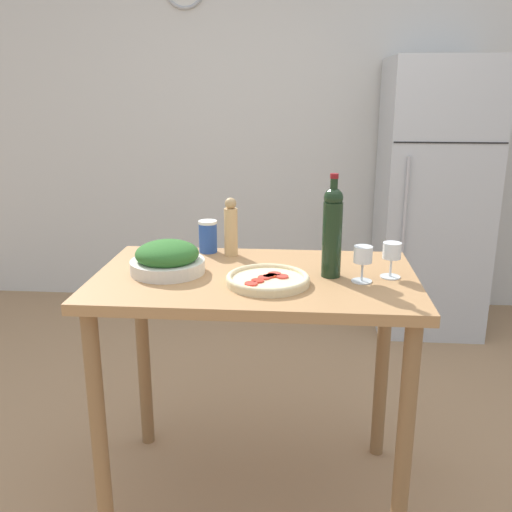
{
  "coord_description": "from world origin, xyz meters",
  "views": [
    {
      "loc": [
        0.16,
        -1.93,
        1.55
      ],
      "look_at": [
        0.0,
        0.03,
        0.97
      ],
      "focal_mm": 40.0,
      "sensor_mm": 36.0,
      "label": 1
    }
  ],
  "objects_px": {
    "wine_bottle": "(332,230)",
    "wine_glass_far": "(392,253)",
    "homemade_pizza": "(268,279)",
    "wine_glass_near": "(363,257)",
    "pepper_mill": "(231,228)",
    "refrigerator": "(432,198)",
    "salt_canister": "(208,236)",
    "salad_bowl": "(167,259)"
  },
  "relations": [
    {
      "from": "wine_glass_far",
      "to": "homemade_pizza",
      "type": "distance_m",
      "value": 0.45
    },
    {
      "from": "refrigerator",
      "to": "wine_bottle",
      "type": "bearing_deg",
      "value": -112.15
    },
    {
      "from": "wine_glass_far",
      "to": "homemade_pizza",
      "type": "height_order",
      "value": "wine_glass_far"
    },
    {
      "from": "refrigerator",
      "to": "pepper_mill",
      "type": "xyz_separation_m",
      "value": [
        -1.12,
        -1.56,
        0.15
      ]
    },
    {
      "from": "refrigerator",
      "to": "salt_canister",
      "type": "height_order",
      "value": "refrigerator"
    },
    {
      "from": "wine_glass_near",
      "to": "homemade_pizza",
      "type": "relative_size",
      "value": 0.44
    },
    {
      "from": "salt_canister",
      "to": "salad_bowl",
      "type": "bearing_deg",
      "value": -109.77
    },
    {
      "from": "salad_bowl",
      "to": "salt_canister",
      "type": "xyz_separation_m",
      "value": [
        0.1,
        0.28,
        0.01
      ]
    },
    {
      "from": "pepper_mill",
      "to": "wine_glass_far",
      "type": "bearing_deg",
      "value": -21.26
    },
    {
      "from": "wine_glass_far",
      "to": "refrigerator",
      "type": "bearing_deg",
      "value": 73.76
    },
    {
      "from": "wine_glass_near",
      "to": "salad_bowl",
      "type": "height_order",
      "value": "wine_glass_near"
    },
    {
      "from": "salad_bowl",
      "to": "refrigerator",
      "type": "bearing_deg",
      "value": 53.9
    },
    {
      "from": "pepper_mill",
      "to": "wine_bottle",
      "type": "bearing_deg",
      "value": -31.43
    },
    {
      "from": "wine_bottle",
      "to": "wine_glass_far",
      "type": "distance_m",
      "value": 0.22
    },
    {
      "from": "homemade_pizza",
      "to": "wine_bottle",
      "type": "bearing_deg",
      "value": 25.57
    },
    {
      "from": "pepper_mill",
      "to": "salad_bowl",
      "type": "bearing_deg",
      "value": -129.18
    },
    {
      "from": "wine_glass_near",
      "to": "wine_glass_far",
      "type": "relative_size",
      "value": 1.0
    },
    {
      "from": "salad_bowl",
      "to": "wine_glass_near",
      "type": "bearing_deg",
      "value": -3.46
    },
    {
      "from": "refrigerator",
      "to": "wine_glass_near",
      "type": "height_order",
      "value": "refrigerator"
    },
    {
      "from": "wine_glass_near",
      "to": "pepper_mill",
      "type": "distance_m",
      "value": 0.57
    },
    {
      "from": "wine_glass_far",
      "to": "homemade_pizza",
      "type": "bearing_deg",
      "value": -165.78
    },
    {
      "from": "wine_glass_near",
      "to": "pepper_mill",
      "type": "height_order",
      "value": "pepper_mill"
    },
    {
      "from": "homemade_pizza",
      "to": "salt_canister",
      "type": "distance_m",
      "value": 0.46
    },
    {
      "from": "refrigerator",
      "to": "salt_canister",
      "type": "distance_m",
      "value": 1.95
    },
    {
      "from": "wine_bottle",
      "to": "homemade_pizza",
      "type": "relative_size",
      "value": 1.28
    },
    {
      "from": "homemade_pizza",
      "to": "pepper_mill",
      "type": "bearing_deg",
      "value": 116.33
    },
    {
      "from": "salt_canister",
      "to": "pepper_mill",
      "type": "bearing_deg",
      "value": -20.48
    },
    {
      "from": "refrigerator",
      "to": "homemade_pizza",
      "type": "distance_m",
      "value": 2.13
    },
    {
      "from": "wine_glass_far",
      "to": "salt_canister",
      "type": "bearing_deg",
      "value": 158.85
    },
    {
      "from": "wine_glass_far",
      "to": "pepper_mill",
      "type": "bearing_deg",
      "value": 158.74
    },
    {
      "from": "wine_glass_far",
      "to": "wine_bottle",
      "type": "bearing_deg",
      "value": -178.87
    },
    {
      "from": "refrigerator",
      "to": "wine_glass_near",
      "type": "relative_size",
      "value": 13.72
    },
    {
      "from": "refrigerator",
      "to": "salad_bowl",
      "type": "distance_m",
      "value": 2.24
    },
    {
      "from": "wine_glass_near",
      "to": "wine_glass_far",
      "type": "height_order",
      "value": "same"
    },
    {
      "from": "refrigerator",
      "to": "pepper_mill",
      "type": "relative_size",
      "value": 7.46
    },
    {
      "from": "salad_bowl",
      "to": "salt_canister",
      "type": "height_order",
      "value": "salt_canister"
    },
    {
      "from": "pepper_mill",
      "to": "homemade_pizza",
      "type": "height_order",
      "value": "pepper_mill"
    },
    {
      "from": "pepper_mill",
      "to": "salt_canister",
      "type": "bearing_deg",
      "value": 159.52
    },
    {
      "from": "wine_glass_far",
      "to": "salt_canister",
      "type": "height_order",
      "value": "salt_canister"
    },
    {
      "from": "refrigerator",
      "to": "salt_canister",
      "type": "bearing_deg",
      "value": -128.58
    },
    {
      "from": "salad_bowl",
      "to": "salt_canister",
      "type": "relative_size",
      "value": 2.06
    },
    {
      "from": "refrigerator",
      "to": "pepper_mill",
      "type": "bearing_deg",
      "value": -125.58
    }
  ]
}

